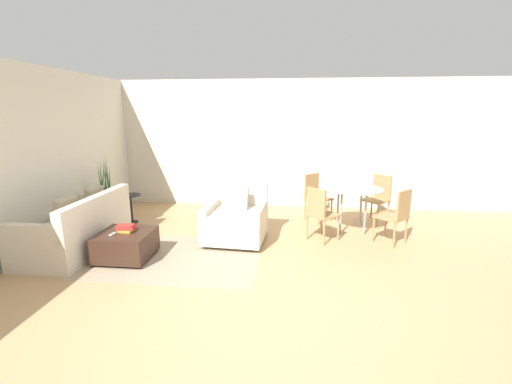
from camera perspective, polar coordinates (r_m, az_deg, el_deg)
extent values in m
plane|color=tan|center=(4.14, -0.31, -16.79)|extent=(20.00, 20.00, 0.00)
cube|color=beige|center=(7.54, 3.05, 7.90)|extent=(12.00, 0.06, 2.75)
cube|color=beige|center=(6.37, -30.80, 5.10)|extent=(0.06, 12.00, 2.75)
cube|color=gray|center=(5.21, -12.81, -10.53)|extent=(2.35, 1.69, 0.00)
cube|color=brown|center=(4.73, -15.06, -13.17)|extent=(2.30, 0.06, 0.00)
cube|color=brown|center=(4.96, -13.88, -11.77)|extent=(2.30, 0.06, 0.00)
cube|color=brown|center=(5.21, -12.82, -10.50)|extent=(2.30, 0.06, 0.00)
cube|color=brown|center=(5.45, -11.86, -9.34)|extent=(2.30, 0.06, 0.00)
cube|color=brown|center=(5.70, -10.99, -8.27)|extent=(2.30, 0.06, 0.00)
cube|color=beige|center=(5.97, -27.83, -6.55)|extent=(0.92, 1.78, 0.42)
cube|color=beige|center=(5.64, -24.99, -2.77)|extent=(0.14, 1.78, 0.44)
cube|color=beige|center=(6.54, -24.18, -1.44)|extent=(0.85, 0.12, 0.26)
cube|color=beige|center=(5.24, -33.21, -5.92)|extent=(0.85, 0.12, 0.26)
cube|color=tan|center=(6.11, -25.55, -1.11)|extent=(0.19, 0.40, 0.41)
cube|color=tan|center=(5.54, -29.34, -2.89)|extent=(0.19, 0.40, 0.41)
cube|color=beige|center=(5.60, -3.46, -5.87)|extent=(1.00, 1.00, 0.36)
cube|color=beige|center=(5.50, -3.59, -3.73)|extent=(0.75, 0.86, 0.10)
cube|color=beige|center=(5.86, -2.60, -0.63)|extent=(0.94, 0.18, 0.49)
cube|color=beige|center=(5.62, -7.57, -2.90)|extent=(0.18, 0.87, 0.20)
cube|color=beige|center=(5.44, 0.70, -3.33)|extent=(0.18, 0.87, 0.20)
cylinder|color=brown|center=(5.42, -8.44, -9.02)|extent=(0.05, 0.05, 0.06)
cylinder|color=brown|center=(5.24, -0.22, -9.66)|extent=(0.05, 0.05, 0.06)
cylinder|color=brown|center=(6.12, -6.16, -6.33)|extent=(0.05, 0.05, 0.06)
cylinder|color=brown|center=(5.96, 1.10, -6.79)|extent=(0.05, 0.05, 0.06)
cube|color=tan|center=(5.58, -3.25, -1.13)|extent=(0.39, 0.23, 0.39)
cube|color=#382319|center=(5.30, -20.90, -8.14)|extent=(0.73, 0.71, 0.36)
cylinder|color=black|center=(5.28, -25.34, -10.98)|extent=(0.04, 0.04, 0.04)
cylinder|color=black|center=(4.99, -18.99, -11.81)|extent=(0.04, 0.04, 0.04)
cylinder|color=black|center=(5.76, -22.21, -8.66)|extent=(0.04, 0.04, 0.04)
cylinder|color=black|center=(5.50, -16.31, -9.24)|extent=(0.04, 0.04, 0.04)
cube|color=gold|center=(5.26, -20.82, -6.03)|extent=(0.21, 0.17, 0.03)
cube|color=#B72D28|center=(5.26, -20.78, -5.64)|extent=(0.24, 0.16, 0.03)
cube|color=#B72D28|center=(5.25, -20.92, -5.28)|extent=(0.24, 0.15, 0.03)
cube|color=#B7B7BC|center=(5.22, -22.77, -6.44)|extent=(0.05, 0.15, 0.01)
cylinder|color=maroon|center=(7.13, -23.40, -3.39)|extent=(0.39, 0.39, 0.33)
cylinder|color=black|center=(7.09, -23.52, -2.18)|extent=(0.36, 0.36, 0.02)
cone|color=#286033|center=(6.96, -23.50, 1.59)|extent=(0.05, 0.17, 0.93)
cone|color=#286033|center=(6.99, -23.45, 1.88)|extent=(0.09, 0.12, 1.00)
cone|color=#286033|center=(7.08, -23.20, 1.08)|extent=(0.11, 0.06, 0.77)
cone|color=#286033|center=(7.05, -23.82, 1.09)|extent=(0.12, 0.09, 0.79)
cone|color=#286033|center=(7.06, -24.17, 1.50)|extent=(0.12, 0.18, 0.89)
cone|color=#286033|center=(7.00, -24.31, 1.39)|extent=(0.08, 0.13, 0.89)
cone|color=#286033|center=(6.96, -24.48, 1.12)|extent=(0.12, 0.09, 0.85)
cone|color=#286033|center=(6.91, -24.06, 0.54)|extent=(0.13, 0.06, 0.72)
cone|color=#286033|center=(6.97, -23.74, 1.26)|extent=(0.06, 0.07, 0.86)
cylinder|color=black|center=(6.86, -20.21, -0.51)|extent=(0.38, 0.38, 0.02)
cylinder|color=black|center=(6.93, -20.04, -2.63)|extent=(0.04, 0.04, 0.51)
cylinder|color=black|center=(7.00, -19.87, -4.72)|extent=(0.21, 0.21, 0.02)
cylinder|color=#8C9E99|center=(6.19, 15.79, 0.60)|extent=(1.05, 1.05, 0.01)
cylinder|color=#99999E|center=(6.06, 13.97, -3.36)|extent=(0.04, 0.04, 0.77)
cylinder|color=#99999E|center=(6.13, 17.75, -3.42)|extent=(0.04, 0.04, 0.77)
cylinder|color=#99999E|center=(6.44, 13.50, -2.34)|extent=(0.04, 0.04, 0.77)
cylinder|color=#99999E|center=(6.51, 17.05, -2.40)|extent=(0.04, 0.04, 0.77)
cube|color=tan|center=(5.69, 11.14, -3.74)|extent=(0.59, 0.59, 0.03)
cube|color=tan|center=(5.48, 9.97, -1.72)|extent=(0.29, 0.29, 0.45)
cylinder|color=tan|center=(5.79, 13.57, -5.91)|extent=(0.03, 0.03, 0.42)
cylinder|color=tan|center=(6.00, 10.84, -5.09)|extent=(0.03, 0.03, 0.42)
cylinder|color=tan|center=(5.52, 11.26, -6.74)|extent=(0.03, 0.03, 0.42)
cylinder|color=tan|center=(5.74, 8.50, -5.84)|extent=(0.03, 0.03, 0.42)
cube|color=tan|center=(5.88, 21.56, -3.87)|extent=(0.59, 0.59, 0.03)
cube|color=tan|center=(5.73, 23.40, -1.97)|extent=(0.29, 0.29, 0.45)
cylinder|color=tan|center=(6.18, 20.78, -5.18)|extent=(0.03, 0.03, 0.42)
cylinder|color=tan|center=(5.89, 18.98, -5.95)|extent=(0.03, 0.03, 0.42)
cylinder|color=tan|center=(6.02, 23.72, -5.93)|extent=(0.03, 0.03, 0.42)
cylinder|color=tan|center=(5.72, 22.03, -6.77)|extent=(0.03, 0.03, 0.42)
cube|color=tan|center=(6.71, 10.39, -1.10)|extent=(0.59, 0.59, 0.03)
cube|color=tan|center=(6.78, 9.26, 1.17)|extent=(0.29, 0.29, 0.45)
cylinder|color=tan|center=(6.53, 10.46, -3.57)|extent=(0.03, 0.03, 0.42)
cylinder|color=tan|center=(6.80, 12.45, -2.99)|extent=(0.03, 0.03, 0.42)
cylinder|color=tan|center=(6.76, 8.15, -2.90)|extent=(0.03, 0.03, 0.42)
cylinder|color=tan|center=(7.02, 10.17, -2.37)|extent=(0.03, 0.03, 0.42)
cube|color=tan|center=(6.88, 19.28, -1.29)|extent=(0.59, 0.59, 0.03)
cube|color=tan|center=(6.99, 20.26, 0.87)|extent=(0.29, 0.29, 0.45)
cylinder|color=tan|center=(6.88, 17.07, -3.06)|extent=(0.03, 0.03, 0.42)
cylinder|color=tan|center=(6.70, 19.61, -3.70)|extent=(0.03, 0.03, 0.42)
cylinder|color=tan|center=(7.17, 18.70, -2.53)|extent=(0.03, 0.03, 0.42)
cylinder|color=tan|center=(7.00, 21.17, -3.11)|extent=(0.03, 0.03, 0.42)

